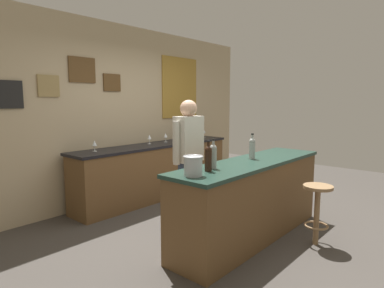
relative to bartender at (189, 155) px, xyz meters
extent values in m
plane|color=#423D38|center=(0.25, -0.35, -0.94)|extent=(10.00, 10.00, 0.00)
cube|color=tan|center=(0.25, 1.68, 0.46)|extent=(6.00, 0.06, 2.80)
cube|color=black|center=(-1.45, 1.63, 0.75)|extent=(0.33, 0.02, 0.34)
cube|color=#997F4C|center=(-0.95, 1.63, 0.87)|extent=(0.29, 0.02, 0.28)
cube|color=brown|center=(-0.45, 1.63, 1.11)|extent=(0.41, 0.02, 0.36)
cube|color=brown|center=(0.05, 1.63, 0.95)|extent=(0.30, 0.02, 0.26)
cube|color=#A87F33|center=(1.59, 1.64, 0.91)|extent=(0.92, 0.02, 1.12)
cube|color=brown|center=(0.25, -0.75, -0.50)|extent=(2.36, 0.57, 0.88)
cube|color=#1E382D|center=(0.25, -0.75, -0.04)|extent=(2.40, 0.60, 0.04)
cube|color=brown|center=(0.65, 1.30, -0.51)|extent=(2.97, 0.53, 0.86)
cube|color=black|center=(0.65, 1.30, -0.06)|extent=(3.03, 0.56, 0.04)
cylinder|color=#384766|center=(0.10, 0.00, -0.51)|extent=(0.13, 0.13, 0.86)
cylinder|color=#384766|center=(-0.10, 0.00, -0.51)|extent=(0.13, 0.13, 0.86)
cube|color=beige|center=(0.00, 0.00, 0.20)|extent=(0.36, 0.20, 0.56)
sphere|color=tan|center=(0.00, 0.00, 0.58)|extent=(0.21, 0.21, 0.21)
cylinder|color=beige|center=(0.22, 0.00, 0.17)|extent=(0.08, 0.08, 0.52)
cylinder|color=beige|center=(-0.22, 0.00, 0.17)|extent=(0.08, 0.08, 0.52)
cylinder|color=olive|center=(0.57, -1.41, -0.61)|extent=(0.06, 0.06, 0.65)
torus|color=olive|center=(0.57, -1.41, -0.72)|extent=(0.26, 0.26, 0.02)
cylinder|color=olive|center=(0.57, -1.41, -0.27)|extent=(0.32, 0.32, 0.03)
cylinder|color=black|center=(-0.52, -0.72, 0.08)|extent=(0.07, 0.07, 0.20)
sphere|color=black|center=(-0.52, -0.72, 0.20)|extent=(0.07, 0.07, 0.07)
cylinder|color=black|center=(-0.52, -0.72, 0.23)|extent=(0.03, 0.03, 0.09)
cylinder|color=black|center=(-0.52, -0.72, 0.28)|extent=(0.03, 0.03, 0.02)
cylinder|color=#999E99|center=(-0.39, -0.68, 0.08)|extent=(0.07, 0.07, 0.20)
sphere|color=#999E99|center=(-0.39, -0.68, 0.20)|extent=(0.07, 0.07, 0.07)
cylinder|color=#999E99|center=(-0.39, -0.68, 0.23)|extent=(0.03, 0.03, 0.09)
cylinder|color=black|center=(-0.39, -0.68, 0.28)|extent=(0.03, 0.03, 0.02)
cylinder|color=#999E99|center=(0.37, -0.68, 0.08)|extent=(0.07, 0.07, 0.20)
sphere|color=#999E99|center=(0.37, -0.68, 0.20)|extent=(0.07, 0.07, 0.07)
cylinder|color=#999E99|center=(0.37, -0.68, 0.23)|extent=(0.03, 0.03, 0.09)
cylinder|color=black|center=(0.37, -0.68, 0.28)|extent=(0.03, 0.03, 0.02)
cylinder|color=#B7BABF|center=(-0.77, -0.74, 0.07)|extent=(0.17, 0.17, 0.18)
torus|color=#B7BABF|center=(-0.77, -0.74, 0.16)|extent=(0.19, 0.19, 0.02)
cylinder|color=silver|center=(-0.47, 1.36, -0.03)|extent=(0.06, 0.06, 0.00)
cylinder|color=silver|center=(-0.47, 1.36, 0.01)|extent=(0.01, 0.01, 0.07)
cone|color=silver|center=(-0.47, 1.36, 0.08)|extent=(0.07, 0.07, 0.08)
cylinder|color=silver|center=(0.58, 1.39, -0.03)|extent=(0.06, 0.06, 0.00)
cylinder|color=silver|center=(0.58, 1.39, 0.01)|extent=(0.01, 0.01, 0.07)
cone|color=silver|center=(0.58, 1.39, 0.08)|extent=(0.07, 0.07, 0.08)
cylinder|color=silver|center=(0.93, 1.37, -0.03)|extent=(0.06, 0.06, 0.00)
cylinder|color=silver|center=(0.93, 1.37, 0.01)|extent=(0.01, 0.01, 0.07)
cone|color=silver|center=(0.93, 1.37, 0.08)|extent=(0.07, 0.07, 0.08)
cylinder|color=silver|center=(1.95, 1.34, -0.03)|extent=(0.06, 0.06, 0.00)
cylinder|color=silver|center=(1.95, 1.34, 0.01)|extent=(0.01, 0.01, 0.07)
cone|color=silver|center=(1.95, 1.34, 0.08)|extent=(0.07, 0.07, 0.08)
cylinder|color=silver|center=(1.07, 1.24, 0.01)|extent=(0.08, 0.08, 0.09)
torus|color=silver|center=(1.13, 1.24, 0.02)|extent=(0.06, 0.01, 0.06)
camera|label=1|loc=(-3.00, -2.69, 0.67)|focal=30.74mm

